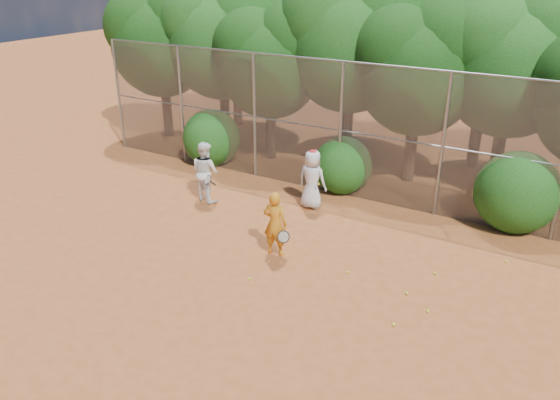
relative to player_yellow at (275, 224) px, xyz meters
The scene contains 24 objects.
ground 2.08m from the player_yellow, 68.17° to the right, with size 80.00×80.00×0.00m, color #964B21.
fence_back 4.44m from the player_yellow, 81.99° to the left, with size 20.05×0.09×4.03m.
tree_0 11.19m from the player_yellow, 144.36° to the left, with size 4.38×3.81×6.00m.
tree_1 9.78m from the player_yellow, 132.65° to the left, with size 4.64×4.03×6.35m.
tree_2 7.63m from the player_yellow, 121.67° to the left, with size 3.99×3.47×5.47m.
tree_3 8.01m from the player_yellow, 99.84° to the left, with size 4.89×4.26×6.70m.
tree_4 7.21m from the player_yellow, 78.90° to the left, with size 4.19×3.64×5.73m.
tree_5 8.80m from the player_yellow, 62.56° to the left, with size 4.51×3.92×6.17m.
tree_9 12.11m from the player_yellow, 128.56° to the left, with size 4.83×4.20×6.62m.
tree_10 10.26m from the player_yellow, 103.48° to the left, with size 5.15×4.48×7.06m.
tree_11 9.87m from the player_yellow, 72.63° to the left, with size 4.64×4.03×6.35m.
bush_0 6.96m from the player_yellow, 139.47° to the left, with size 2.00×2.00×2.00m, color #144812.
bush_1 4.53m from the player_yellow, 93.64° to the left, with size 1.80×1.80×1.80m, color #144812.
bush_2 6.54m from the player_yellow, 43.81° to the left, with size 2.20×2.20×2.20m, color #144812.
player_yellow is the anchor object (origin of this frame).
player_teen 2.95m from the player_yellow, 99.87° to the left, with size 0.85×0.55×1.75m.
player_white 3.89m from the player_yellow, 152.71° to the left, with size 1.01×0.88×1.80m.
ball_0 3.45m from the player_yellow, ahead, with size 0.07×0.07×0.07m, color gold.
ball_1 3.87m from the player_yellow, 15.57° to the left, with size 0.07×0.07×0.07m, color gold.
ball_2 3.80m from the player_yellow, 20.26° to the right, with size 0.07×0.07×0.07m, color gold.
ball_3 4.04m from the player_yellow, ahead, with size 0.07×0.07×0.07m, color gold.
ball_4 1.55m from the player_yellow, 84.88° to the right, with size 0.07×0.07×0.07m, color gold.
ball_5 5.58m from the player_yellow, 26.02° to the left, with size 0.07×0.07×0.07m, color gold.
ball_6 2.07m from the player_yellow, ahead, with size 0.07×0.07×0.07m, color gold.
Camera 1 is at (5.31, -8.23, 6.61)m, focal length 35.00 mm.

